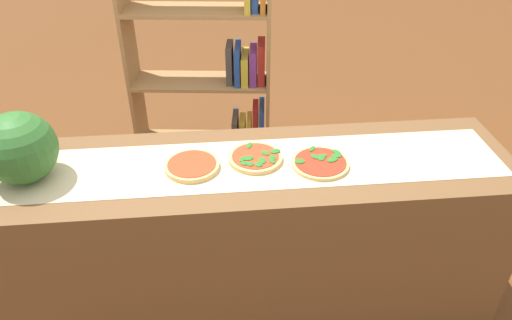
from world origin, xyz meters
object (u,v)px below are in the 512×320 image
object	(u,v)px
pizza_plain_0	(192,166)
pizza_spinach_2	(320,163)
watermelon	(19,148)
pizza_spinach_1	(256,158)
bookshelf	(221,93)

from	to	relation	value
pizza_plain_0	pizza_spinach_2	xyz separation A→B (m)	(0.53, -0.03, -0.00)
pizza_plain_0	watermelon	size ratio (longest dim) A/B	0.79
pizza_plain_0	watermelon	bearing A→B (deg)	-179.66
watermelon	pizza_spinach_2	bearing A→B (deg)	-1.05
pizza_spinach_1	pizza_spinach_2	world-z (taller)	pizza_spinach_1
pizza_spinach_2	pizza_plain_0	bearing A→B (deg)	177.26
pizza_plain_0	watermelon	world-z (taller)	watermelon
pizza_spinach_1	watermelon	distance (m)	0.92
pizza_plain_0	pizza_spinach_2	distance (m)	0.53
watermelon	bookshelf	world-z (taller)	bookshelf
pizza_spinach_1	watermelon	world-z (taller)	watermelon
pizza_plain_0	bookshelf	xyz separation A→B (m)	(0.14, 0.95, -0.15)
pizza_plain_0	pizza_spinach_1	xyz separation A→B (m)	(0.26, 0.03, 0.00)
pizza_spinach_2	watermelon	bearing A→B (deg)	178.95
bookshelf	pizza_spinach_2	bearing A→B (deg)	-68.74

